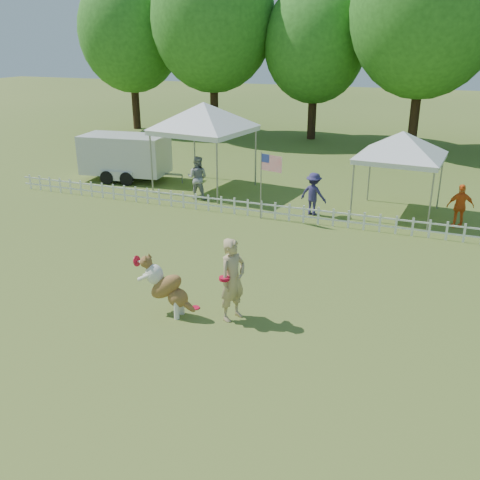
# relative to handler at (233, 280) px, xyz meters

# --- Properties ---
(ground) EXTENTS (120.00, 120.00, 0.00)m
(ground) POSITION_rel_handler_xyz_m (-1.02, -0.11, -0.93)
(ground) COLOR #38591C
(ground) RESTS_ON ground
(picket_fence) EXTENTS (22.00, 0.08, 0.60)m
(picket_fence) POSITION_rel_handler_xyz_m (-1.02, 6.89, -0.63)
(picket_fence) COLOR white
(picket_fence) RESTS_ON ground
(handler) EXTENTS (0.68, 0.80, 1.87)m
(handler) POSITION_rel_handler_xyz_m (0.00, 0.00, 0.00)
(handler) COLOR tan
(handler) RESTS_ON ground
(dog) EXTENTS (1.31, 0.45, 1.35)m
(dog) POSITION_rel_handler_xyz_m (-1.42, -0.36, -0.26)
(dog) COLOR brown
(dog) RESTS_ON ground
(frisbee_on_turf) EXTENTS (0.26, 0.26, 0.02)m
(frisbee_on_turf) POSITION_rel_handler_xyz_m (-0.99, 0.11, -0.92)
(frisbee_on_turf) COLOR red
(frisbee_on_turf) RESTS_ON ground
(canopy_tent_left) EXTENTS (3.71, 3.71, 3.40)m
(canopy_tent_left) POSITION_rel_handler_xyz_m (-5.14, 9.55, 0.77)
(canopy_tent_left) COLOR white
(canopy_tent_left) RESTS_ON ground
(canopy_tent_right) EXTENTS (2.93, 2.93, 2.84)m
(canopy_tent_right) POSITION_rel_handler_xyz_m (2.47, 9.00, 0.48)
(canopy_tent_right) COLOR white
(canopy_tent_right) RESTS_ON ground
(cargo_trailer) EXTENTS (4.72, 2.54, 1.98)m
(cargo_trailer) POSITION_rel_handler_xyz_m (-8.99, 9.69, 0.06)
(cargo_trailer) COLOR silver
(cargo_trailer) RESTS_ON ground
(flag_pole) EXTENTS (0.87, 0.35, 2.30)m
(flag_pole) POSITION_rel_handler_xyz_m (-1.76, 6.80, 0.21)
(flag_pole) COLOR gray
(flag_pole) RESTS_ON ground
(spectator_a) EXTENTS (0.86, 0.70, 1.65)m
(spectator_a) POSITION_rel_handler_xyz_m (-4.80, 8.16, -0.11)
(spectator_a) COLOR gray
(spectator_a) RESTS_ON ground
(spectator_b) EXTENTS (1.07, 0.77, 1.49)m
(spectator_b) POSITION_rel_handler_xyz_m (-0.21, 7.87, -0.19)
(spectator_b) COLOR navy
(spectator_b) RESTS_ON ground
(spectator_c) EXTENTS (0.91, 0.55, 1.45)m
(spectator_c) POSITION_rel_handler_xyz_m (4.54, 8.28, -0.21)
(spectator_c) COLOR orange
(spectator_c) RESTS_ON ground
(tree_far_left) EXTENTS (6.60, 6.60, 11.00)m
(tree_far_left) POSITION_rel_handler_xyz_m (-16.02, 21.89, 4.57)
(tree_far_left) COLOR #29611B
(tree_far_left) RESTS_ON ground
(tree_left) EXTENTS (7.40, 7.40, 12.00)m
(tree_left) POSITION_rel_handler_xyz_m (-10.02, 21.39, 5.07)
(tree_left) COLOR #29611B
(tree_left) RESTS_ON ground
(tree_center_left) EXTENTS (6.00, 6.00, 9.80)m
(tree_center_left) POSITION_rel_handler_xyz_m (-4.02, 22.39, 3.97)
(tree_center_left) COLOR #29611B
(tree_center_left) RESTS_ON ground
(tree_center_right) EXTENTS (7.60, 7.60, 12.60)m
(tree_center_right) POSITION_rel_handler_xyz_m (1.98, 20.89, 5.37)
(tree_center_right) COLOR #29611B
(tree_center_right) RESTS_ON ground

